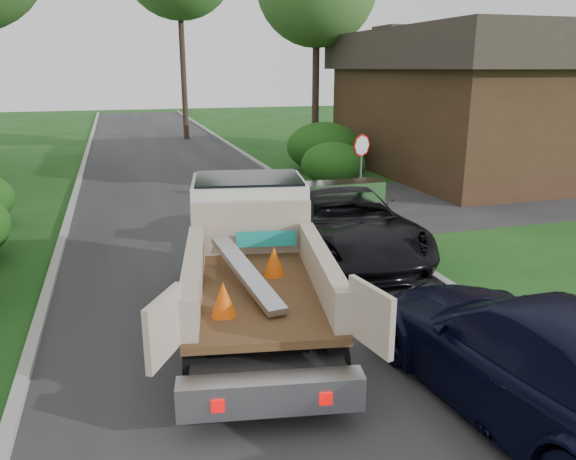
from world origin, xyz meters
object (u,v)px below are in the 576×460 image
(stop_sign, at_px, (361,155))
(black_pickup, at_px, (340,222))
(house_right, at_px, (478,100))
(flatbed_truck, at_px, (252,245))
(navy_suv, at_px, (536,358))

(stop_sign, relative_size, black_pickup, 0.39)
(stop_sign, height_order, black_pickup, stop_sign)
(house_right, bearing_deg, flatbed_truck, -137.60)
(black_pickup, bearing_deg, navy_suv, -87.19)
(house_right, xyz_separation_m, navy_suv, (-10.40, -16.51, -2.32))
(navy_suv, bearing_deg, stop_sign, -106.41)
(house_right, relative_size, flatbed_truck, 1.94)
(stop_sign, distance_m, flatbed_truck, 8.86)
(black_pickup, relative_size, navy_suv, 1.09)
(stop_sign, xyz_separation_m, house_right, (7.80, 5.00, 1.38))
(house_right, bearing_deg, navy_suv, -122.21)
(stop_sign, height_order, navy_suv, stop_sign)
(black_pickup, bearing_deg, stop_sign, 63.72)
(flatbed_truck, height_order, navy_suv, flatbed_truck)
(house_right, relative_size, black_pickup, 2.05)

